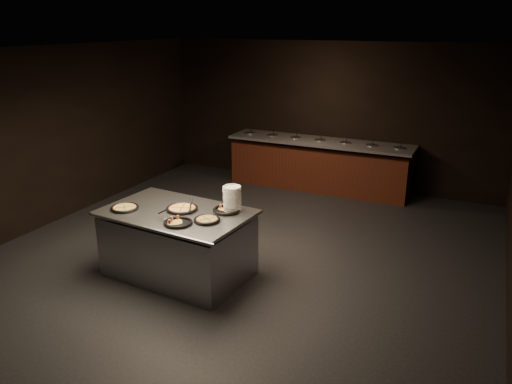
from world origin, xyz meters
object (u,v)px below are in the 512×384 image
serving_counter (178,244)px  plate_stack (232,199)px  pan_veggie_whole (125,208)px  pan_cheese_whole (182,208)px

serving_counter → plate_stack: plate_stack is taller
serving_counter → pan_veggie_whole: bearing=-155.8°
serving_counter → plate_stack: 0.97m
serving_counter → pan_cheese_whole: 0.50m
serving_counter → pan_veggie_whole: (-0.65, -0.23, 0.50)m
serving_counter → pan_cheese_whole: pan_cheese_whole is taller
serving_counter → pan_veggie_whole: pan_veggie_whole is taller
serving_counter → pan_cheese_whole: size_ratio=4.80×
plate_stack → pan_veggie_whole: 1.42m
plate_stack → pan_cheese_whole: plate_stack is taller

